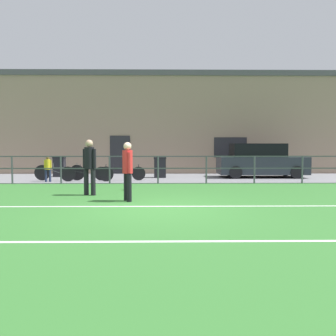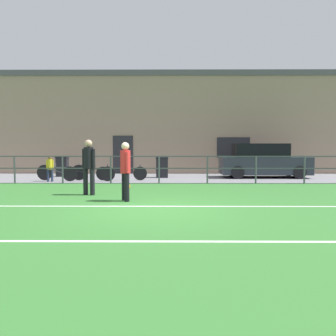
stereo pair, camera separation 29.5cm
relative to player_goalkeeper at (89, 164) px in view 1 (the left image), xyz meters
name	(u,v)px [view 1 (the left image)]	position (x,y,z in m)	size (l,w,h in m)	color
ground	(155,210)	(2.14, -2.56, -1.02)	(60.00, 44.00, 0.04)	#33702D
field_line_touchline	(155,206)	(2.14, -2.18, -1.00)	(36.00, 0.11, 0.00)	white
field_line_hash	(151,241)	(2.14, -5.66, -1.00)	(36.00, 0.11, 0.00)	white
pavement_strip	(159,178)	(2.14, 5.94, -0.99)	(48.00, 5.00, 0.02)	slate
perimeter_fence	(158,166)	(2.14, 3.44, -0.26)	(36.07, 0.07, 1.15)	#474C51
clubhouse_facade	(159,123)	(2.14, 9.64, 1.83)	(28.00, 2.56, 5.66)	gray
player_goalkeeper	(89,164)	(0.00, 0.00, 0.00)	(0.45, 0.31, 1.77)	black
player_striker	(128,168)	(1.33, -1.28, -0.05)	(0.29, 0.43, 1.68)	black
soccer_ball_match	(127,187)	(1.06, 1.28, -0.88)	(0.24, 0.24, 0.24)	orange
spectator_child	(48,167)	(-2.58, 4.02, -0.35)	(0.30, 0.20, 1.12)	#232D4C
parked_car_red	(260,161)	(7.10, 6.12, -0.21)	(4.22, 1.81, 1.65)	#282D38
bicycle_parked_0	(87,174)	(-0.95, 4.18, -0.64)	(2.29, 0.04, 0.74)	black
bicycle_parked_1	(120,173)	(0.41, 4.64, -0.66)	(2.28, 0.04, 0.71)	black
bicycle_parked_2	(60,172)	(-2.26, 4.64, -0.62)	(2.24, 0.04, 0.78)	black
trash_bin_0	(59,167)	(-2.81, 6.56, -0.48)	(0.57, 0.49, 1.00)	black
trash_bin_1	(160,167)	(2.20, 6.00, -0.48)	(0.60, 0.51, 0.99)	black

